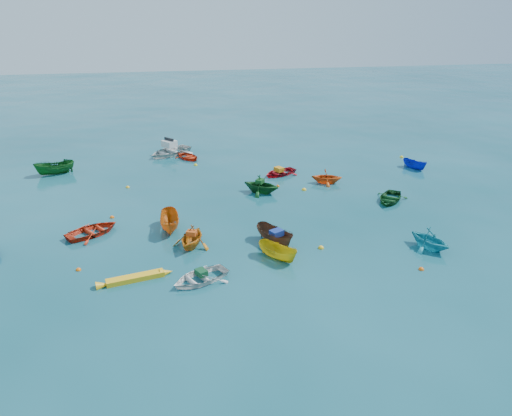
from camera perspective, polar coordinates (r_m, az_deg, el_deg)
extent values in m
plane|color=#0A414B|center=(29.50, 1.68, -4.41)|extent=(160.00, 160.00, 0.00)
imported|color=silver|center=(26.24, -6.42, -8.28)|extent=(3.75, 3.37, 0.64)
imported|color=#56311F|center=(29.85, 2.15, -4.08)|extent=(2.41, 3.18, 1.16)
imported|color=orange|center=(29.78, -7.33, -4.33)|extent=(3.13, 3.32, 1.39)
imported|color=gold|center=(28.17, 2.50, -5.82)|extent=(2.43, 2.69, 1.02)
imported|color=#0F4118|center=(37.33, 15.02, 0.79)|extent=(3.62, 3.82, 0.65)
imported|color=teal|center=(31.01, 19.11, -4.34)|extent=(3.14, 3.31, 1.37)
imported|color=red|center=(32.60, -18.13, -2.86)|extent=(4.06, 3.82, 0.69)
imported|color=#CD6013|center=(32.03, -9.73, -2.47)|extent=(1.20, 3.16, 1.22)
imported|color=#10481A|center=(37.64, 0.59, 1.78)|extent=(3.66, 3.56, 1.47)
imported|color=#B60F19|center=(41.61, 2.73, 3.83)|extent=(3.61, 3.27, 0.61)
imported|color=#0D1BAE|center=(45.24, 17.61, 4.34)|extent=(1.87, 2.44, 0.89)
imported|color=red|center=(46.27, -7.68, 5.61)|extent=(2.99, 3.26, 0.55)
imported|color=#DE5514|center=(40.01, 8.03, 2.85)|extent=(2.85, 2.62, 1.25)
imported|color=#14571B|center=(44.90, -21.93, 3.61)|extent=(3.40, 2.08, 1.23)
imported|color=silver|center=(47.78, -9.80, 6.03)|extent=(5.36, 5.22, 1.51)
cube|color=#114726|center=(26.04, -6.27, -7.33)|extent=(0.70, 0.76, 0.30)
cube|color=navy|center=(29.41, 2.36, -2.86)|extent=(0.91, 0.84, 0.36)
cube|color=#D54F15|center=(29.46, -7.37, -2.84)|extent=(0.70, 0.63, 0.28)
cube|color=#124918|center=(37.37, 0.46, 3.08)|extent=(0.77, 0.81, 0.31)
cube|color=orange|center=(41.39, 2.64, 4.44)|extent=(0.83, 0.91, 0.35)
sphere|color=orange|center=(28.67, -19.62, -6.71)|extent=(0.29, 0.29, 0.29)
sphere|color=yellow|center=(29.53, 7.44, -4.59)|extent=(0.34, 0.34, 0.34)
sphere|color=#FF610D|center=(28.51, 18.36, -6.70)|extent=(0.30, 0.30, 0.30)
sphere|color=yellow|center=(39.89, -14.45, 2.27)|extent=(0.31, 0.31, 0.31)
sphere|color=#E75D0C|center=(34.64, -16.13, -1.08)|extent=(0.30, 0.30, 0.30)
sphere|color=yellow|center=(38.30, 5.50, 2.05)|extent=(0.35, 0.35, 0.35)
sphere|color=orange|center=(38.91, 2.50, 2.47)|extent=(0.29, 0.29, 0.29)
sphere|color=yellow|center=(44.28, -6.90, 4.87)|extent=(0.32, 0.32, 0.32)
sphere|color=#D74A0B|center=(42.86, 2.32, 4.41)|extent=(0.39, 0.39, 0.39)
sphere|color=yellow|center=(48.14, 16.30, 5.57)|extent=(0.34, 0.34, 0.34)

